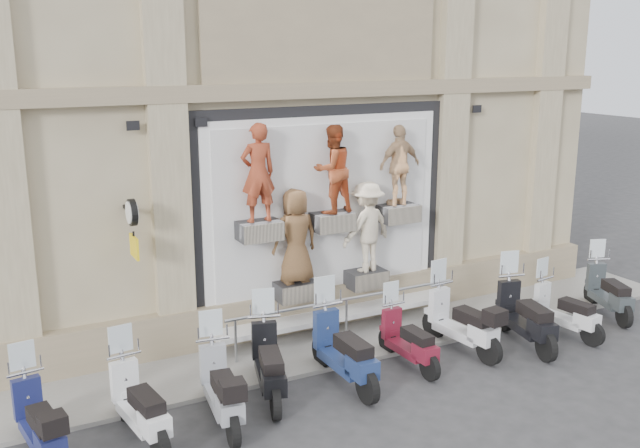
{
  "coord_description": "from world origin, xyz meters",
  "views": [
    {
      "loc": [
        -6.51,
        -9.3,
        5.61
      ],
      "look_at": [
        -0.63,
        1.9,
        2.49
      ],
      "focal_mm": 40.0,
      "sensor_mm": 36.0,
      "label": 1
    }
  ],
  "objects_px": {
    "scooter_j": "(609,281)",
    "scooter_d": "(269,350)",
    "scooter_c": "(221,374)",
    "scooter_g": "(462,310)",
    "guard_rail": "(346,320)",
    "scooter_i": "(565,301)",
    "scooter_e": "(344,337)",
    "scooter_h": "(526,303)",
    "scooter_b": "(139,390)",
    "scooter_a": "(38,409)",
    "clock_sign_bracket": "(132,221)",
    "scooter_f": "(409,329)"
  },
  "relations": [
    {
      "from": "guard_rail",
      "to": "scooter_i",
      "type": "distance_m",
      "value": 4.4
    },
    {
      "from": "scooter_i",
      "to": "scooter_b",
      "type": "bearing_deg",
      "value": 171.83
    },
    {
      "from": "scooter_j",
      "to": "guard_rail",
      "type": "bearing_deg",
      "value": -172.51
    },
    {
      "from": "scooter_c",
      "to": "scooter_i",
      "type": "relative_size",
      "value": 1.09
    },
    {
      "from": "scooter_g",
      "to": "scooter_i",
      "type": "xyz_separation_m",
      "value": [
        2.31,
        -0.37,
        -0.09
      ]
    },
    {
      "from": "clock_sign_bracket",
      "to": "scooter_d",
      "type": "distance_m",
      "value": 3.16
    },
    {
      "from": "scooter_i",
      "to": "scooter_j",
      "type": "bearing_deg",
      "value": 4.21
    },
    {
      "from": "scooter_f",
      "to": "scooter_i",
      "type": "xyz_separation_m",
      "value": [
        3.59,
        -0.26,
        0.02
      ]
    },
    {
      "from": "scooter_b",
      "to": "scooter_j",
      "type": "bearing_deg",
      "value": -5.36
    },
    {
      "from": "scooter_f",
      "to": "scooter_g",
      "type": "height_order",
      "value": "scooter_g"
    },
    {
      "from": "scooter_h",
      "to": "scooter_g",
      "type": "bearing_deg",
      "value": 176.31
    },
    {
      "from": "scooter_e",
      "to": "scooter_i",
      "type": "bearing_deg",
      "value": -2.12
    },
    {
      "from": "guard_rail",
      "to": "scooter_b",
      "type": "distance_m",
      "value": 4.77
    },
    {
      "from": "scooter_c",
      "to": "scooter_e",
      "type": "distance_m",
      "value": 2.32
    },
    {
      "from": "scooter_c",
      "to": "scooter_g",
      "type": "height_order",
      "value": "scooter_g"
    },
    {
      "from": "scooter_c",
      "to": "scooter_a",
      "type": "bearing_deg",
      "value": -177.68
    },
    {
      "from": "clock_sign_bracket",
      "to": "scooter_e",
      "type": "xyz_separation_m",
      "value": [
        2.98,
        -1.99,
        -1.93
      ]
    },
    {
      "from": "scooter_j",
      "to": "scooter_d",
      "type": "bearing_deg",
      "value": -159.23
    },
    {
      "from": "scooter_e",
      "to": "scooter_i",
      "type": "xyz_separation_m",
      "value": [
        4.97,
        -0.18,
        -0.13
      ]
    },
    {
      "from": "scooter_c",
      "to": "scooter_d",
      "type": "bearing_deg",
      "value": 31.74
    },
    {
      "from": "scooter_d",
      "to": "clock_sign_bracket",
      "type": "bearing_deg",
      "value": 148.81
    },
    {
      "from": "scooter_d",
      "to": "scooter_h",
      "type": "height_order",
      "value": "scooter_h"
    },
    {
      "from": "scooter_a",
      "to": "scooter_b",
      "type": "xyz_separation_m",
      "value": [
        1.37,
        -0.14,
        0.02
      ]
    },
    {
      "from": "scooter_e",
      "to": "scooter_g",
      "type": "relative_size",
      "value": 1.05
    },
    {
      "from": "scooter_d",
      "to": "scooter_g",
      "type": "bearing_deg",
      "value": 16.47
    },
    {
      "from": "scooter_h",
      "to": "scooter_e",
      "type": "bearing_deg",
      "value": -170.45
    },
    {
      "from": "clock_sign_bracket",
      "to": "scooter_d",
      "type": "xyz_separation_m",
      "value": [
        1.66,
        -1.82,
        -1.97
      ]
    },
    {
      "from": "scooter_f",
      "to": "scooter_b",
      "type": "bearing_deg",
      "value": -178.33
    },
    {
      "from": "scooter_e",
      "to": "scooter_g",
      "type": "bearing_deg",
      "value": 3.9
    },
    {
      "from": "scooter_e",
      "to": "scooter_j",
      "type": "bearing_deg",
      "value": 1.57
    },
    {
      "from": "scooter_b",
      "to": "scooter_d",
      "type": "xyz_separation_m",
      "value": [
        2.21,
        0.35,
        0.04
      ]
    },
    {
      "from": "scooter_e",
      "to": "scooter_g",
      "type": "distance_m",
      "value": 2.66
    },
    {
      "from": "scooter_a",
      "to": "scooter_h",
      "type": "height_order",
      "value": "scooter_h"
    },
    {
      "from": "guard_rail",
      "to": "scooter_j",
      "type": "distance_m",
      "value": 5.88
    },
    {
      "from": "scooter_i",
      "to": "scooter_e",
      "type": "bearing_deg",
      "value": 169.76
    },
    {
      "from": "scooter_h",
      "to": "scooter_j",
      "type": "relative_size",
      "value": 1.11
    },
    {
      "from": "guard_rail",
      "to": "scooter_j",
      "type": "bearing_deg",
      "value": -13.21
    },
    {
      "from": "scooter_g",
      "to": "scooter_e",
      "type": "bearing_deg",
      "value": 178.05
    },
    {
      "from": "scooter_e",
      "to": "scooter_i",
      "type": "height_order",
      "value": "scooter_e"
    },
    {
      "from": "guard_rail",
      "to": "scooter_a",
      "type": "bearing_deg",
      "value": -165.03
    },
    {
      "from": "scooter_b",
      "to": "scooter_g",
      "type": "xyz_separation_m",
      "value": [
        6.18,
        0.36,
        0.03
      ]
    },
    {
      "from": "scooter_f",
      "to": "scooter_h",
      "type": "relative_size",
      "value": 0.84
    },
    {
      "from": "scooter_d",
      "to": "scooter_f",
      "type": "relative_size",
      "value": 1.15
    },
    {
      "from": "scooter_e",
      "to": "scooter_a",
      "type": "bearing_deg",
      "value": -179.63
    },
    {
      "from": "guard_rail",
      "to": "scooter_d",
      "type": "bearing_deg",
      "value": -148.85
    },
    {
      "from": "clock_sign_bracket",
      "to": "scooter_h",
      "type": "bearing_deg",
      "value": -17.45
    },
    {
      "from": "scooter_a",
      "to": "scooter_c",
      "type": "relative_size",
      "value": 0.96
    },
    {
      "from": "scooter_a",
      "to": "guard_rail",
      "type": "bearing_deg",
      "value": 6.9
    },
    {
      "from": "scooter_g",
      "to": "scooter_i",
      "type": "bearing_deg",
      "value": -14.84
    },
    {
      "from": "scooter_f",
      "to": "scooter_g",
      "type": "relative_size",
      "value": 0.87
    }
  ]
}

